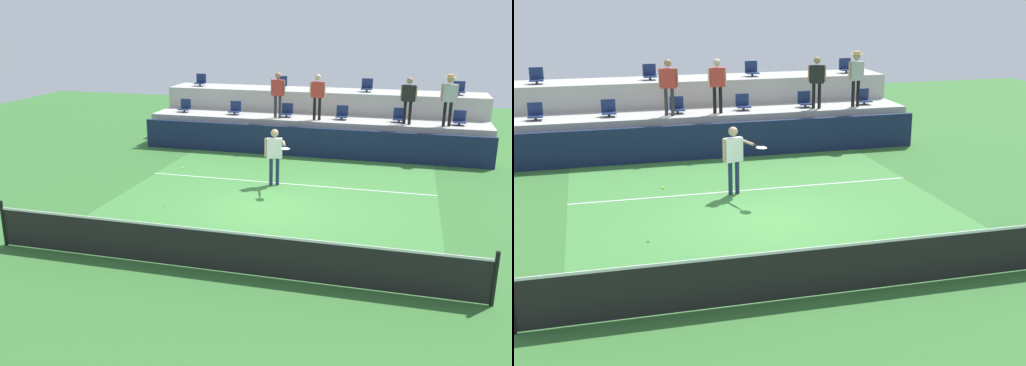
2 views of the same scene
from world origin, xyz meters
The scene contains 23 objects.
ground_plane centered at (0.00, 0.00, 0.00)m, with size 40.00×40.00×0.00m, color #336B2D.
court_inner_paint centered at (0.00, 1.00, 0.00)m, with size 9.00×10.00×0.01m, color #3D7F38.
court_service_line centered at (0.00, 2.40, 0.01)m, with size 9.00×0.06×0.00m, color white.
tennis_net centered at (0.00, -4.00, 0.50)m, with size 10.48×0.08×1.07m.
sponsor_backboard centered at (0.00, 6.00, 0.55)m, with size 13.00×0.16×1.10m, color #141E42.
seating_tier_lower centered at (0.00, 7.30, 0.62)m, with size 13.00×1.80×1.25m, color #ADAAA3.
seating_tier_upper centered at (0.00, 9.10, 1.05)m, with size 13.00×1.80×2.10m, color #ADAAA3.
stadium_chair_lower_far_left centered at (-5.38, 7.23, 1.46)m, with size 0.44×0.40×0.52m.
stadium_chair_lower_left centered at (-3.22, 7.23, 1.46)m, with size 0.44×0.40×0.52m.
stadium_chair_lower_mid_left centered at (-1.09, 7.23, 1.46)m, with size 0.44×0.40×0.52m.
stadium_chair_lower_mid_right centered at (1.06, 7.23, 1.46)m, with size 0.44×0.40×0.52m.
stadium_chair_lower_right centered at (3.18, 7.23, 1.46)m, with size 0.44×0.40×0.52m.
stadium_chair_lower_far_right centered at (5.30, 7.23, 1.46)m, with size 0.44×0.40×0.52m.
stadium_chair_upper_far_left centered at (-5.36, 9.03, 2.31)m, with size 0.44×0.40×0.52m.
stadium_chair_upper_left centered at (-1.73, 9.03, 2.31)m, with size 0.44×0.40×0.52m.
stadium_chair_upper_right centered at (1.81, 9.03, 2.31)m, with size 0.44×0.40×0.52m.
stadium_chair_upper_far_right centered at (5.32, 9.03, 2.31)m, with size 0.44×0.40×0.52m.
tennis_player centered at (-0.35, 2.15, 1.09)m, with size 0.99×1.16×1.77m.
spectator_in_grey centered at (-1.37, 6.85, 2.31)m, with size 0.61×0.28×1.75m.
spectator_in_white centered at (0.15, 6.85, 2.29)m, with size 0.60×0.24×1.72m.
spectator_leaning_on_rail centered at (3.46, 6.85, 2.27)m, with size 0.59×0.28×1.69m.
spectator_with_hat centered at (4.84, 6.85, 2.39)m, with size 0.61×0.51×1.83m.
tennis_ball centered at (-2.42, -0.13, 1.00)m, with size 0.07×0.07×0.07m.
Camera 1 is at (3.45, -13.75, 5.06)m, focal length 38.67 mm.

